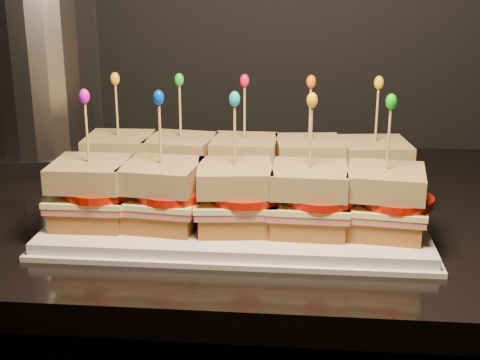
{
  "coord_description": "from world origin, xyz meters",
  "views": [
    {
      "loc": [
        -0.47,
        0.84,
        1.22
      ],
      "look_at": [
        -0.54,
        1.61,
        0.98
      ],
      "focal_mm": 50.0,
      "sensor_mm": 36.0,
      "label": 1
    }
  ],
  "objects": [
    {
      "name": "sandwich_7_tomato",
      "position": [
        -0.53,
        1.54,
        0.98
      ],
      "size": [
        0.08,
        0.08,
        0.01
      ],
      "primitive_type": "cylinder",
      "color": "#BB1405",
      "rests_on": "sandwich_7_cheese"
    },
    {
      "name": "sandwich_8_bread_bot",
      "position": [
        -0.46,
        1.55,
        0.95
      ],
      "size": [
        0.08,
        0.08,
        0.02
      ],
      "primitive_type": "cube",
      "rotation": [
        0.0,
        0.0,
        -0.03
      ],
      "color": "brown",
      "rests_on": "platter"
    },
    {
      "name": "sandwich_8_frill",
      "position": [
        -0.46,
        1.55,
        1.09
      ],
      "size": [
        0.01,
        0.01,
        0.02
      ],
      "primitive_type": "ellipsoid",
      "color": "#FBA911",
      "rests_on": "sandwich_8_pick"
    },
    {
      "name": "sandwich_0_pick",
      "position": [
        -0.71,
        1.67,
        1.05
      ],
      "size": [
        0.0,
        0.0,
        0.09
      ],
      "primitive_type": "cylinder",
      "color": "tan",
      "rests_on": "sandwich_0_bread_top"
    },
    {
      "name": "sandwich_1_ham",
      "position": [
        -0.63,
        1.67,
        0.97
      ],
      "size": [
        0.1,
        0.1,
        0.01
      ],
      "primitive_type": "cube",
      "rotation": [
        0.0,
        0.0,
        -0.14
      ],
      "color": "#BC5A5D",
      "rests_on": "sandwich_1_bread_bot"
    },
    {
      "name": "platter",
      "position": [
        -0.54,
        1.61,
        0.93
      ],
      "size": [
        0.44,
        0.27,
        0.02
      ],
      "primitive_type": "cube",
      "color": "white",
      "rests_on": "granite_slab"
    },
    {
      "name": "sandwich_7_ham",
      "position": [
        -0.54,
        1.55,
        0.97
      ],
      "size": [
        0.1,
        0.1,
        0.01
      ],
      "primitive_type": "cube",
      "rotation": [
        0.0,
        0.0,
        0.11
      ],
      "color": "#BC5A5D",
      "rests_on": "sandwich_7_bread_bot"
    },
    {
      "name": "sandwich_4_ham",
      "position": [
        -0.38,
        1.67,
        0.97
      ],
      "size": [
        0.1,
        0.1,
        0.01
      ],
      "primitive_type": "cube",
      "rotation": [
        0.0,
        0.0,
        0.13
      ],
      "color": "#BC5A5D",
      "rests_on": "sandwich_4_bread_bot"
    },
    {
      "name": "sandwich_6_ham",
      "position": [
        -0.63,
        1.55,
        0.97
      ],
      "size": [
        0.1,
        0.1,
        0.01
      ],
      "primitive_type": "cube",
      "rotation": [
        0.0,
        0.0,
        -0.12
      ],
      "color": "#BC5A5D",
      "rests_on": "sandwich_6_bread_bot"
    },
    {
      "name": "sandwich_8_tomato",
      "position": [
        -0.45,
        1.54,
        0.98
      ],
      "size": [
        0.08,
        0.08,
        0.01
      ],
      "primitive_type": "cylinder",
      "color": "#BB1405",
      "rests_on": "sandwich_8_cheese"
    },
    {
      "name": "sandwich_8_bread_top",
      "position": [
        -0.46,
        1.55,
        1.0
      ],
      "size": [
        0.08,
        0.08,
        0.03
      ],
      "primitive_type": "cube",
      "rotation": [
        0.0,
        0.0,
        -0.03
      ],
      "color": "#5A310B",
      "rests_on": "sandwich_8_tomato"
    },
    {
      "name": "sandwich_5_bread_top",
      "position": [
        -0.71,
        1.55,
        1.0
      ],
      "size": [
        0.08,
        0.08,
        0.03
      ],
      "primitive_type": "cube",
      "rotation": [
        0.0,
        0.0,
        0.02
      ],
      "color": "#5A310B",
      "rests_on": "sandwich_5_tomato"
    },
    {
      "name": "sandwich_7_pick",
      "position": [
        -0.54,
        1.55,
        1.05
      ],
      "size": [
        0.0,
        0.0,
        0.09
      ],
      "primitive_type": "cylinder",
      "color": "tan",
      "rests_on": "sandwich_7_bread_top"
    },
    {
      "name": "sandwich_9_frill",
      "position": [
        -0.38,
        1.55,
        1.09
      ],
      "size": [
        0.01,
        0.01,
        0.02
      ],
      "primitive_type": "ellipsoid",
      "color": "#13AF11",
      "rests_on": "sandwich_9_pick"
    },
    {
      "name": "sandwich_0_ham",
      "position": [
        -0.71,
        1.67,
        0.97
      ],
      "size": [
        0.09,
        0.09,
        0.01
      ],
      "primitive_type": "cube",
      "rotation": [
        0.0,
        0.0,
        0.03
      ],
      "color": "#BC5A5D",
      "rests_on": "sandwich_0_bread_bot"
    },
    {
      "name": "sandwich_1_cheese",
      "position": [
        -0.63,
        1.67,
        0.98
      ],
      "size": [
        0.1,
        0.1,
        0.01
      ],
      "primitive_type": "cube",
      "rotation": [
        0.0,
        0.0,
        -0.14
      ],
      "color": "#FCF39D",
      "rests_on": "sandwich_1_ham"
    },
    {
      "name": "sandwich_1_tomato",
      "position": [
        -0.61,
        1.67,
        0.98
      ],
      "size": [
        0.08,
        0.08,
        0.01
      ],
      "primitive_type": "cylinder",
      "color": "#BB1405",
      "rests_on": "sandwich_1_cheese"
    },
    {
      "name": "sandwich_7_cheese",
      "position": [
        -0.54,
        1.55,
        0.98
      ],
      "size": [
        0.1,
        0.1,
        0.01
      ],
      "primitive_type": "cube",
      "rotation": [
        0.0,
        0.0,
        0.11
      ],
      "color": "#FCF39D",
      "rests_on": "sandwich_7_ham"
    },
    {
      "name": "sandwich_0_bread_top",
      "position": [
        -0.71,
        1.67,
        1.0
      ],
      "size": [
        0.09,
        0.09,
        0.03
      ],
      "primitive_type": "cube",
      "rotation": [
        0.0,
        0.0,
        0.03
      ],
      "color": "#5A310B",
      "rests_on": "sandwich_0_tomato"
    },
    {
      "name": "sandwich_6_bread_bot",
      "position": [
        -0.63,
        1.55,
        0.95
      ],
      "size": [
        0.09,
        0.09,
        0.02
      ],
      "primitive_type": "cube",
      "rotation": [
        0.0,
        0.0,
        -0.12
      ],
      "color": "brown",
      "rests_on": "platter"
    },
    {
      "name": "sandwich_6_frill",
      "position": [
        -0.63,
        1.55,
        1.09
      ],
      "size": [
        0.01,
        0.01,
        0.02
      ],
      "primitive_type": "ellipsoid",
      "color": "#0337D9",
      "rests_on": "sandwich_6_pick"
    },
    {
      "name": "sandwich_5_cheese",
      "position": [
        -0.71,
        1.55,
        0.98
      ],
      "size": [
        0.09,
        0.09,
        0.01
      ],
      "primitive_type": "cube",
      "rotation": [
        0.0,
        0.0,
        0.02
      ],
      "color": "#FCF39D",
      "rests_on": "sandwich_5_ham"
    },
    {
      "name": "appliance_base",
      "position": [
        -0.88,
        1.84,
        0.94
      ],
      "size": [
        0.27,
        0.24,
        0.03
      ],
      "primitive_type": "cube",
      "rotation": [
        0.0,
        0.0,
        0.25
      ],
      "color": "#262628",
      "rests_on": "granite_slab"
    },
    {
      "name": "sandwich_8_cheese",
      "position": [
        -0.46,
        1.55,
        0.98
      ],
      "size": [
        0.09,
        0.09,
        0.01
      ],
      "primitive_type": "cube",
      "rotation": [
        0.0,
        0.0,
        -0.03
      ],
      "color": "#FCF39D",
      "rests_on": "sandwich_8_ham"
    },
    {
      "name": "sandwich_2_ham",
      "position": [
        -0.54,
        1.67,
        0.97
      ],
      "size": [
        0.09,
        0.09,
        0.01
      ],
      "primitive_type": "cube",
      "rotation": [
        0.0,
        0.0,
        -0.02
      ],
      "color": "#BC5A5D",
      "rests_on": "sandwich_2_bread_bot"
    },
    {
      "name": "sandwich_5_frill",
      "position": [
        -0.71,
        1.55,
        1.09
      ],
      "size": [
        0.01,
        0.01,
        0.02
      ],
      "primitive_type": "ellipsoid",
      "color": "#C00EC6",
      "rests_on": "sandwich_5_pick"
    },
    {
      "name": "sandwich_9_pick",
      "position": [
        -0.38,
        1.55,
        1.05
      ],
      "size": [
        0.0,
        0.0,
        0.09
      ],
      "primitive_type": "cylinder",
      "color": "tan",
      "rests_on": "sandwich_9_bread_top"
    },
    {
      "name": "sandwich_0_cheese",
      "position": [
        -0.71,
        1.67,
        0.98
      ],
      "size": [
        0.09,
        0.09,
        0.01
      ],
      "primitive_type": "cube",
      "rotation": [
        0.0,
        0.0,
        0.03
      ],
      "color": "#FCF39D",
      "rests_on": "sandwich_0_ham"
    },
    {
      "name": "sandwich_4_pick",
      "position": [
        -0.38,
        1.67,
        1.05
      ],
      "size": [
        0.0,
        0.0,
        0.09
      ],
      "primitive_type": "cylinder",
      "color": "tan",
      "rests_on": "sandwich_4_bread_top"
    },
    {
      "name": "sandwich_6_pick",
      "position": [
        -0.63,
        1.55,
        1.05
      ],
      "size": [
        0.0,
        0.0,
        0.09
      ],
      "primitive_type": "cylinder",
      "color": "tan",
      "rests_on": "sandwich_6_bread_top"
    },
    {
      "name": "sandwich_3_frill",
      "position": [
        -0.46,
        1.67,
        1.09
      ],
      "size": [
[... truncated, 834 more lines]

